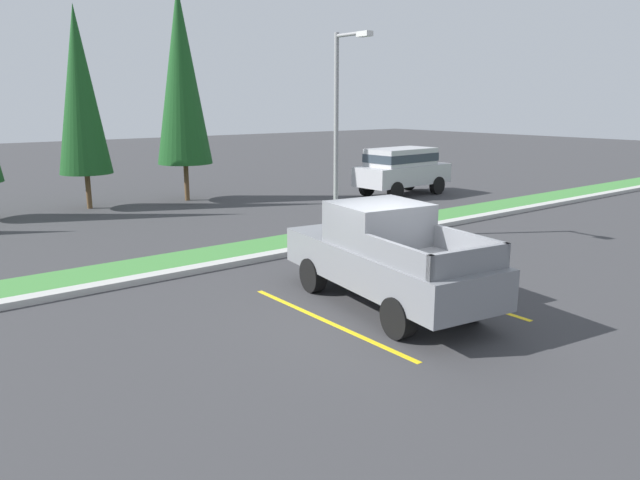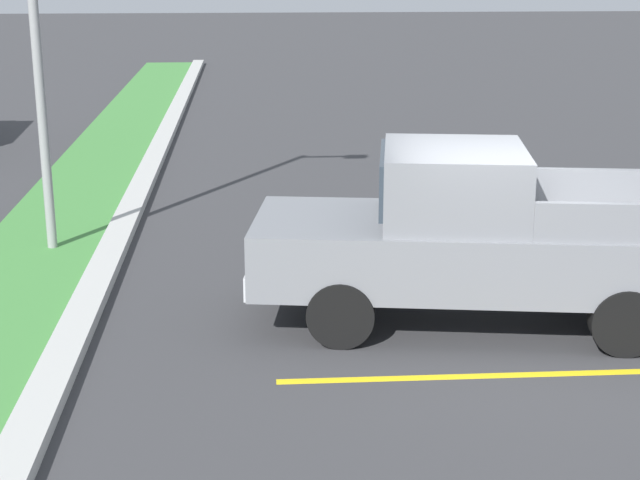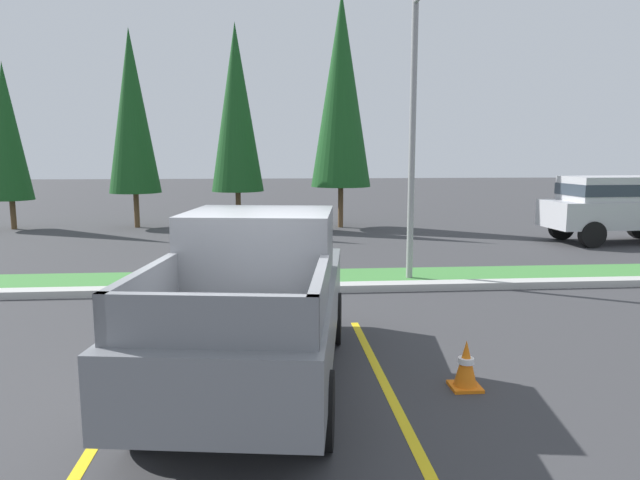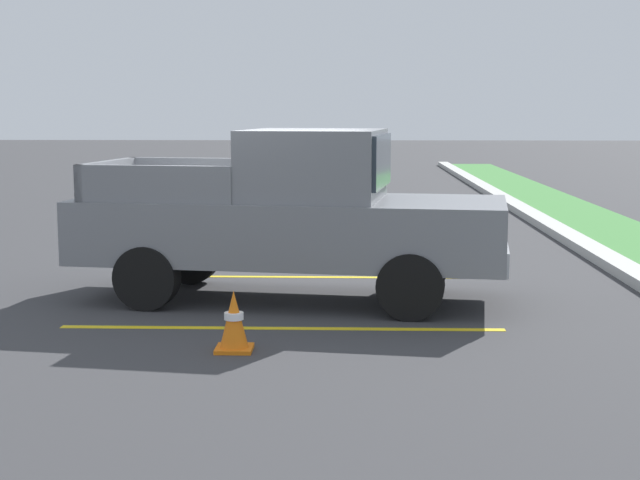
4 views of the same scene
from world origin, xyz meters
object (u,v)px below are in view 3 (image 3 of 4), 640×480
Objects in this scene: pickup_truck_main at (257,299)px; traffic_cone at (466,365)px; cypress_tree_center at (236,108)px; cypress_tree_right_inner at (341,91)px; cypress_tree_left_inner at (132,112)px; street_light at (415,118)px; suv_distant at (617,204)px; cypress_tree_leftmost at (7,132)px.

pickup_truck_main reaches higher than traffic_cone.
traffic_cone is (2.49, -0.45, -0.75)m from pickup_truck_main.
cypress_tree_center is 12.76× the size of traffic_cone.
cypress_tree_left_inner is at bearing 175.54° from cypress_tree_right_inner.
cypress_tree_right_inner is (-0.41, 9.63, 1.57)m from street_light.
suv_distant is (11.08, 10.39, 0.20)m from pickup_truck_main.
street_light is (3.24, 5.35, 2.52)m from pickup_truck_main.
pickup_truck_main is 0.71× the size of cypress_tree_center.
suv_distant is at bearing -13.77° from cypress_tree_leftmost.
cypress_tree_right_inner is at bearing 150.94° from suv_distant.
cypress_tree_right_inner is at bearing -2.09° from cypress_tree_leftmost.
street_light is at bearing 82.62° from traffic_cone.
cypress_tree_center reaches higher than traffic_cone.
cypress_tree_center is 0.88× the size of cypress_tree_right_inner.
traffic_cone is at bearing -97.38° from street_light.
pickup_truck_main is 9.07× the size of traffic_cone.
suv_distant is 17.16m from cypress_tree_left_inner.
cypress_tree_leftmost reaches higher than traffic_cone.
street_light reaches higher than suv_distant.
cypress_tree_left_inner is 12.35× the size of traffic_cone.
street_light is 0.70× the size of cypress_tree_right_inner.
suv_distant is 0.77× the size of street_light.
cypress_tree_center is at bearing 94.06° from pickup_truck_main.
cypress_tree_leftmost is 4.56m from cypress_tree_left_inner.
pickup_truck_main is 15.78m from cypress_tree_right_inner.
traffic_cone is (-8.59, -10.84, -0.95)m from suv_distant.
suv_distant is 0.54× the size of cypress_tree_right_inner.
cypress_tree_left_inner is 3.88m from cypress_tree_center.
street_light is 13.15m from cypress_tree_left_inner.
cypress_tree_right_inner is at bearing 79.32° from pickup_truck_main.
cypress_tree_right_inner reaches higher than suv_distant.
cypress_tree_right_inner is 16.17m from traffic_cone.
cypress_tree_leftmost is 8.42m from cypress_tree_center.
street_light is 10.08× the size of traffic_cone.
traffic_cone is at bearing -53.03° from cypress_tree_leftmost.
cypress_tree_leftmost is 10.19× the size of traffic_cone.
street_light is at bearing 58.83° from pickup_truck_main.
street_light is 0.99× the size of cypress_tree_leftmost.
cypress_tree_leftmost is at bearing -179.45° from cypress_tree_center.
cypress_tree_leftmost is 0.80× the size of cypress_tree_center.
cypress_tree_right_inner reaches higher than pickup_truck_main.
street_light is (-7.84, -5.04, 2.32)m from suv_distant.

